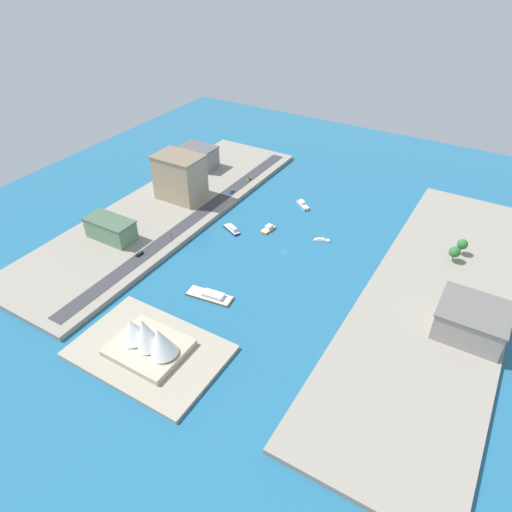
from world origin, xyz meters
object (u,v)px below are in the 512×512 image
warehouse_low_gray (199,157)px  traffic_light_waterfront (171,237)px  water_taxi_orange (268,229)px  hatchback_blue (232,191)px  taxi_yellow_cab (249,179)px  apartment_midrise_tan (180,177)px  suv_black (140,254)px  barge_flat_brown (211,296)px  sailboat_small_white (322,240)px  carpark_squat_concrete (471,320)px  patrol_launch_navy (232,229)px  opera_landmark (148,339)px  terminal_long_green (111,229)px  yacht_sleek_gray (303,205)px

warehouse_low_gray → traffic_light_waterfront: size_ratio=4.29×
water_taxi_orange → hatchback_blue: 51.80m
taxi_yellow_cab → apartment_midrise_tan: bearing=61.1°
water_taxi_orange → suv_black: (49.02, 65.55, 2.74)m
apartment_midrise_tan → hatchback_blue: (-26.25, -23.65, -14.76)m
hatchback_blue → taxi_yellow_cab: bearing=-89.8°
barge_flat_brown → sailboat_small_white: bearing=-110.0°
sailboat_small_white → barge_flat_brown: bearing=70.0°
carpark_squat_concrete → taxi_yellow_cab: carpark_squat_concrete is taller
patrol_launch_navy → sailboat_small_white: bearing=-161.0°
carpark_squat_concrete → traffic_light_waterfront: carpark_squat_concrete is taller
suv_black → traffic_light_waterfront: 21.49m
taxi_yellow_cab → opera_landmark: size_ratio=0.14×
carpark_squat_concrete → apartment_midrise_tan: 201.54m
opera_landmark → patrol_launch_navy: bearing=-76.9°
warehouse_low_gray → water_taxi_orange: bearing=151.6°
traffic_light_waterfront → opera_landmark: size_ratio=0.19×
water_taxi_orange → terminal_long_green: terminal_long_green is taller
apartment_midrise_tan → taxi_yellow_cab: bearing=-118.9°
taxi_yellow_cab → hatchback_blue: 23.73m
sailboat_small_white → suv_black: bearing=40.7°
terminal_long_green → warehouse_low_gray: warehouse_low_gray is taller
warehouse_low_gray → taxi_yellow_cab: size_ratio=6.03×
warehouse_low_gray → opera_landmark: 192.73m
barge_flat_brown → patrol_launch_navy: patrol_launch_navy is taller
patrol_launch_navy → carpark_squat_concrete: carpark_squat_concrete is taller
water_taxi_orange → warehouse_low_gray: warehouse_low_gray is taller
warehouse_low_gray → traffic_light_waterfront: (-49.55, 94.92, -4.02)m
sailboat_small_white → warehouse_low_gray: 132.75m
apartment_midrise_tan → opera_landmark: 142.77m
hatchback_blue → opera_landmark: bearing=109.0°
terminal_long_green → taxi_yellow_cab: terminal_long_green is taller
sailboat_small_white → carpark_squat_concrete: size_ratio=0.33×
patrol_launch_navy → suv_black: 60.70m
hatchback_blue → opera_landmark: size_ratio=0.14×
warehouse_low_gray → yacht_sleek_gray: bearing=173.9°
barge_flat_brown → opera_landmark: (1.20, 46.20, 8.00)m
taxi_yellow_cab → terminal_long_green: bearing=74.4°
suv_black → warehouse_low_gray: bearing=-70.0°
traffic_light_waterfront → opera_landmark: (-45.90, 72.49, 1.76)m
water_taxi_orange → terminal_long_green: size_ratio=0.38×
yacht_sleek_gray → hatchback_blue: size_ratio=2.78×
barge_flat_brown → sailboat_small_white: 83.53m
terminal_long_green → hatchback_blue: size_ratio=6.63×
barge_flat_brown → opera_landmark: opera_landmark is taller
apartment_midrise_tan → sailboat_small_white: bearing=-177.8°
water_taxi_orange → apartment_midrise_tan: (71.07, -2.18, 17.48)m
hatchback_blue → terminal_long_green: bearing=70.3°
terminal_long_green → traffic_light_waterfront: 37.67m
warehouse_low_gray → carpark_squat_concrete: size_ratio=0.90×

